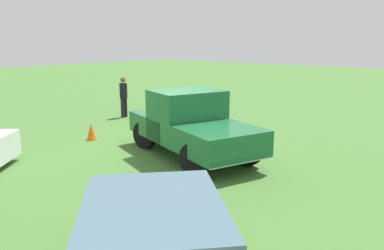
% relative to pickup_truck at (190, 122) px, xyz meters
% --- Properties ---
extents(ground_plane, '(80.00, 80.00, 0.00)m').
position_rel_pickup_truck_xyz_m(ground_plane, '(0.65, -0.11, -0.95)').
color(ground_plane, '#477533').
extents(pickup_truck, '(4.88, 3.20, 1.83)m').
position_rel_pickup_truck_xyz_m(pickup_truck, '(0.00, 0.00, 0.00)').
color(pickup_truck, black).
rests_on(pickup_truck, ground_plane).
extents(person_bystander, '(0.37, 0.37, 1.70)m').
position_rel_pickup_truck_xyz_m(person_bystander, '(5.78, -2.40, 0.01)').
color(person_bystander, black).
rests_on(person_bystander, ground_plane).
extents(traffic_cone, '(0.32, 0.32, 0.55)m').
position_rel_pickup_truck_xyz_m(traffic_cone, '(3.59, 0.77, -0.68)').
color(traffic_cone, orange).
rests_on(traffic_cone, ground_plane).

